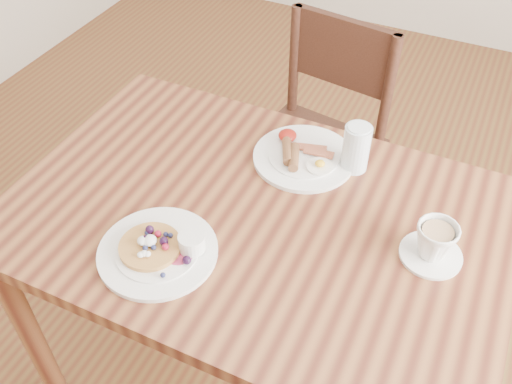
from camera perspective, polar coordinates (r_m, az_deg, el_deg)
ground at (r=1.98m, az=0.00°, el=-17.37°), size 5.00×5.00×0.00m
dining_table at (r=1.44m, az=0.00°, el=-4.84°), size 1.20×0.80×0.75m
chair_far at (r=2.02m, az=6.14°, el=5.51°), size 0.48×0.48×0.88m
pancake_plate at (r=1.30m, az=-9.58°, el=-5.66°), size 0.27×0.27×0.06m
breakfast_plate at (r=1.52m, az=4.66°, el=3.64°), size 0.27×0.27×0.04m
teacup_saucer at (r=1.31m, az=17.40°, el=-4.89°), size 0.14×0.14×0.09m
water_glass at (r=1.47m, az=9.98°, el=4.35°), size 0.07×0.07×0.13m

